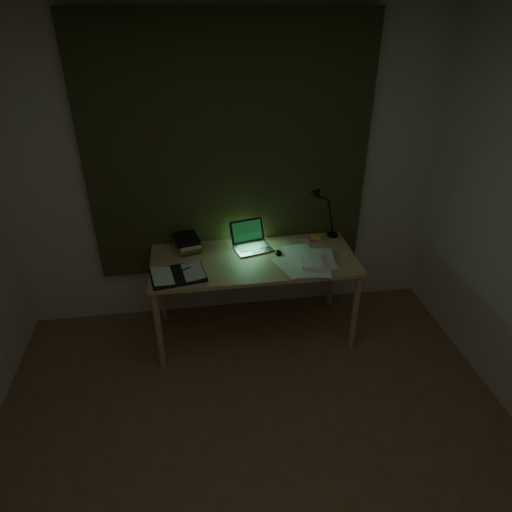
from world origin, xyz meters
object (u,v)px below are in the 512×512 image
at_px(desk, 254,297).
at_px(open_textbook, 178,275).
at_px(desk_lamp, 335,209).
at_px(book_stack, 187,243).
at_px(laptop, 253,238).
at_px(loose_papers, 304,261).

distance_m(desk, open_textbook, 0.72).
xyz_separation_m(open_textbook, desk_lamp, (1.30, 0.46, 0.24)).
xyz_separation_m(desk, open_textbook, (-0.58, -0.18, 0.38)).
xyz_separation_m(book_stack, desk_lamp, (1.22, 0.06, 0.19)).
bearing_deg(laptop, open_textbook, -165.67).
bearing_deg(desk, loose_papers, -16.17).
bearing_deg(open_textbook, laptop, 18.64).
relative_size(open_textbook, book_stack, 1.74).
distance_m(laptop, desk_lamp, 0.73).
relative_size(laptop, open_textbook, 0.84).
height_order(book_stack, desk_lamp, desk_lamp).
bearing_deg(desk_lamp, desk, -171.11).
bearing_deg(laptop, desk, -110.29).
bearing_deg(open_textbook, loose_papers, -5.46).
xyz_separation_m(open_textbook, book_stack, (0.08, 0.39, 0.04)).
bearing_deg(desk, open_textbook, -163.22).
bearing_deg(book_stack, loose_papers, -20.36).
bearing_deg(laptop, loose_papers, -49.28).
bearing_deg(book_stack, desk_lamp, 2.88).
xyz_separation_m(laptop, loose_papers, (0.36, -0.25, -0.09)).
bearing_deg(loose_papers, desk, 163.83).
bearing_deg(desk_lamp, book_stack, 170.52).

